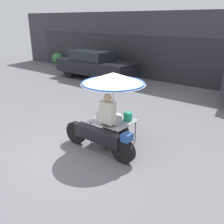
% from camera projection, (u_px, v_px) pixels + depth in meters
% --- Properties ---
extents(ground_plane, '(36.00, 36.00, 0.00)m').
position_uv_depth(ground_plane, '(87.00, 151.00, 6.41)').
color(ground_plane, slate).
extents(shopfront_building, '(28.00, 2.06, 3.59)m').
position_uv_depth(shopfront_building, '(213.00, 49.00, 12.39)').
color(shopfront_building, '#38383D').
rests_on(shopfront_building, ground).
extents(vendor_motorcycle_cart, '(2.21, 1.63, 1.95)m').
position_uv_depth(vendor_motorcycle_cart, '(111.00, 94.00, 6.26)').
color(vendor_motorcycle_cart, black).
rests_on(vendor_motorcycle_cart, ground).
extents(vendor_person, '(0.38, 0.22, 1.50)m').
position_uv_depth(vendor_person, '(108.00, 119.00, 6.23)').
color(vendor_person, '#4C473D').
rests_on(vendor_person, ground).
extents(parked_car, '(4.66, 1.80, 1.55)m').
position_uv_depth(parked_car, '(95.00, 64.00, 13.90)').
color(parked_car, black).
rests_on(parked_car, ground).
extents(potted_plant, '(0.76, 0.76, 0.94)m').
position_uv_depth(potted_plant, '(58.00, 59.00, 17.70)').
color(potted_plant, brown).
rests_on(potted_plant, ground).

